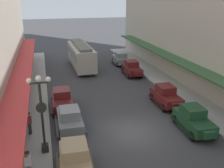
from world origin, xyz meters
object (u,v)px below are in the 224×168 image
Objects in this scene: parked_car_2 at (62,99)px; streetcar at (81,55)px; parked_car_3 at (70,118)px; parked_car_5 at (166,95)px; parked_car_1 at (132,68)px; pedestrian_1 at (29,123)px; parked_car_6 at (75,160)px; parked_car_0 at (194,119)px; fire_hydrant at (205,114)px; pedestrian_0 at (28,165)px; lamp_post_with_clock at (42,111)px; parked_car_4 at (120,58)px.

streetcar is (3.70, 13.33, 0.96)m from parked_car_2.
parked_car_3 is 9.51m from parked_car_5.
parked_car_3 is (-9.23, -12.24, 0.00)m from parked_car_1.
parked_car_1 is 15.33m from parked_car_3.
pedestrian_1 is at bearing -122.70° from parked_car_2.
streetcar is at bearing 80.66° from parked_car_6.
parked_car_0 is at bearing -15.33° from parked_car_3.
parked_car_3 is at bearing -101.33° from streetcar.
streetcar is (-5.73, 14.82, 0.96)m from parked_car_5.
parked_car_0 is 0.45× the size of streetcar.
fire_hydrant is (11.11, -5.28, -0.38)m from parked_car_2.
pedestrian_0 is (-11.83, -2.74, 0.07)m from parked_car_0.
parked_car_2 is 0.83× the size of lamp_post_with_clock.
streetcar is at bearing -175.21° from parked_car_4.
parked_car_4 is 0.44× the size of streetcar.
parked_car_4 and parked_car_6 have the same top height.
parked_car_5 is at bearing 113.85° from fire_hydrant.
streetcar is at bearing 74.47° from parked_car_2.
parked_car_0 is 1.00× the size of parked_car_1.
parked_car_0 and parked_car_3 have the same top height.
parked_car_6 is 0.84× the size of lamp_post_with_clock.
fire_hydrant is at bearing 6.26° from lamp_post_with_clock.
parked_car_0 is 11.13m from lamp_post_with_clock.
parked_car_6 is 5.27× the size of fire_hydrant.
parked_car_0 is at bearing 16.82° from parked_car_6.
parked_car_6 is at bearing -160.44° from fire_hydrant.
parked_car_4 and parked_car_5 have the same top height.
parked_car_5 is 15.91m from streetcar.
parked_car_5 is at bearing 32.66° from pedestrian_0.
parked_car_0 is at bearing -74.20° from streetcar.
parked_car_6 is 2.59× the size of pedestrian_1.
parked_car_1 is at bearing 45.73° from pedestrian_1.
parked_car_5 is 2.57× the size of pedestrian_0.
parked_car_5 is 4.16m from fire_hydrant.
parked_car_1 and parked_car_3 have the same top height.
parked_car_3 and parked_car_6 have the same top height.
pedestrian_0 is (-12.01, -17.46, 0.07)m from parked_car_1.
lamp_post_with_clock is at bearing -103.83° from parked_car_2.
parked_car_0 is 2.18m from fire_hydrant.
lamp_post_with_clock is at bearing 70.14° from pedestrian_0.
parked_car_0 is 11.29m from parked_car_2.
parked_car_6 is at bearing -57.27° from lamp_post_with_clock.
parked_car_3 is at bearing 164.67° from parked_car_0.
lamp_post_with_clock reaches higher than parked_car_1.
parked_car_1 is at bearing 89.30° from parked_car_0.
lamp_post_with_clock is at bearing -154.89° from parked_car_5.
parked_car_5 is at bearing -68.87° from streetcar.
parked_car_2 is 16.82m from parked_car_4.
parked_car_2 is at bearing -138.76° from parked_car_1.
parked_car_2 is 12.30m from fire_hydrant.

